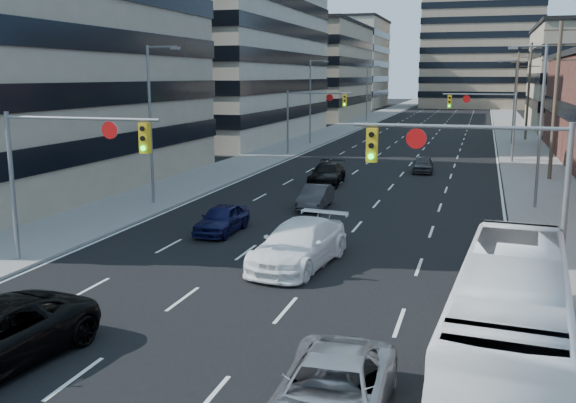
# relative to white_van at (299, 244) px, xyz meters

# --- Properties ---
(ground) EXTENTS (400.00, 400.00, 0.00)m
(ground) POSITION_rel_white_van_xyz_m (-0.85, -10.87, -0.87)
(ground) COLOR black
(ground) RESTS_ON ground
(road_surface) EXTENTS (18.00, 300.00, 0.02)m
(road_surface) POSITION_rel_white_van_xyz_m (-0.85, 119.13, -0.86)
(road_surface) COLOR black
(road_surface) RESTS_ON ground
(sidewalk_left) EXTENTS (5.00, 300.00, 0.15)m
(sidewalk_left) POSITION_rel_white_van_xyz_m (-12.35, 119.13, -0.79)
(sidewalk_left) COLOR slate
(sidewalk_left) RESTS_ON ground
(sidewalk_right) EXTENTS (5.00, 300.00, 0.15)m
(sidewalk_right) POSITION_rel_white_van_xyz_m (10.65, 119.13, -0.79)
(sidewalk_right) COLOR slate
(sidewalk_right) RESTS_ON ground
(office_left_mid) EXTENTS (26.00, 34.00, 28.00)m
(office_left_mid) POSITION_rel_white_van_xyz_m (-27.85, 49.13, 13.13)
(office_left_mid) COLOR #ADA089
(office_left_mid) RESTS_ON ground
(office_left_far) EXTENTS (20.00, 30.00, 16.00)m
(office_left_far) POSITION_rel_white_van_xyz_m (-24.85, 89.13, 7.13)
(office_left_far) COLOR gray
(office_left_far) RESTS_ON ground
(bg_block_left) EXTENTS (24.00, 24.00, 20.00)m
(bg_block_left) POSITION_rel_white_van_xyz_m (-28.85, 129.13, 9.13)
(bg_block_left) COLOR #ADA089
(bg_block_left) RESTS_ON ground
(signal_near_left) EXTENTS (6.59, 0.33, 6.00)m
(signal_near_left) POSITION_rel_white_van_xyz_m (-8.30, -2.87, 3.46)
(signal_near_left) COLOR slate
(signal_near_left) RESTS_ON ground
(signal_near_right) EXTENTS (6.59, 0.33, 6.00)m
(signal_near_right) POSITION_rel_white_van_xyz_m (6.61, -2.87, 3.46)
(signal_near_right) COLOR slate
(signal_near_right) RESTS_ON ground
(signal_far_left) EXTENTS (6.09, 0.33, 6.00)m
(signal_far_left) POSITION_rel_white_van_xyz_m (-8.53, 34.13, 3.43)
(signal_far_left) COLOR slate
(signal_far_left) RESTS_ON ground
(signal_far_right) EXTENTS (6.09, 0.33, 6.00)m
(signal_far_right) POSITION_rel_white_van_xyz_m (6.84, 34.13, 3.43)
(signal_far_right) COLOR slate
(signal_far_right) RESTS_ON ground
(utility_pole_block) EXTENTS (2.20, 0.28, 11.00)m
(utility_pole_block) POSITION_rel_white_van_xyz_m (11.35, 25.13, 4.91)
(utility_pole_block) COLOR #4C3D2D
(utility_pole_block) RESTS_ON ground
(utility_pole_midblock) EXTENTS (2.20, 0.28, 11.00)m
(utility_pole_midblock) POSITION_rel_white_van_xyz_m (11.35, 55.13, 4.91)
(utility_pole_midblock) COLOR #4C3D2D
(utility_pole_midblock) RESTS_ON ground
(utility_pole_distant) EXTENTS (2.20, 0.28, 11.00)m
(utility_pole_distant) POSITION_rel_white_van_xyz_m (11.35, 85.13, 4.91)
(utility_pole_distant) COLOR #4C3D2D
(utility_pole_distant) RESTS_ON ground
(streetlight_left_near) EXTENTS (2.03, 0.22, 9.00)m
(streetlight_left_near) POSITION_rel_white_van_xyz_m (-11.18, 9.13, 4.18)
(streetlight_left_near) COLOR slate
(streetlight_left_near) RESTS_ON ground
(streetlight_left_mid) EXTENTS (2.03, 0.22, 9.00)m
(streetlight_left_mid) POSITION_rel_white_van_xyz_m (-11.18, 44.13, 4.18)
(streetlight_left_mid) COLOR slate
(streetlight_left_mid) RESTS_ON ground
(streetlight_left_far) EXTENTS (2.03, 0.22, 9.00)m
(streetlight_left_far) POSITION_rel_white_van_xyz_m (-11.18, 79.13, 4.18)
(streetlight_left_far) COLOR slate
(streetlight_left_far) RESTS_ON ground
(streetlight_right_near) EXTENTS (2.03, 0.22, 9.00)m
(streetlight_right_near) POSITION_rel_white_van_xyz_m (9.49, 14.13, 4.18)
(streetlight_right_near) COLOR slate
(streetlight_right_near) RESTS_ON ground
(streetlight_right_far) EXTENTS (2.03, 0.22, 9.00)m
(streetlight_right_far) POSITION_rel_white_van_xyz_m (9.49, 49.13, 4.18)
(streetlight_right_far) COLOR slate
(streetlight_right_far) RESTS_ON ground
(white_van) EXTENTS (3.18, 6.26, 1.74)m
(white_van) POSITION_rel_white_van_xyz_m (0.00, 0.00, 0.00)
(white_van) COLOR white
(white_van) RESTS_ON ground
(silver_suv) EXTENTS (2.55, 5.25, 1.44)m
(silver_suv) POSITION_rel_white_van_xyz_m (3.88, -11.06, -0.15)
(silver_suv) COLOR #A6A5AA
(silver_suv) RESTS_ON ground
(transit_bus) EXTENTS (3.36, 11.00, 3.02)m
(transit_bus) POSITION_rel_white_van_xyz_m (7.55, -7.57, 0.64)
(transit_bus) COLOR white
(transit_bus) RESTS_ON ground
(sedan_blue) EXTENTS (1.65, 4.03, 1.37)m
(sedan_blue) POSITION_rel_white_van_xyz_m (-4.96, 4.09, -0.19)
(sedan_blue) COLOR #0E1039
(sedan_blue) RESTS_ON ground
(sedan_grey_center) EXTENTS (1.44, 3.95, 1.29)m
(sedan_grey_center) POSITION_rel_white_van_xyz_m (-2.16, 10.96, -0.22)
(sedan_grey_center) COLOR #2D2D30
(sedan_grey_center) RESTS_ON ground
(sedan_black_far) EXTENTS (2.38, 5.19, 1.47)m
(sedan_black_far) POSITION_rel_white_van_xyz_m (-3.43, 19.07, -0.13)
(sedan_black_far) COLOR black
(sedan_black_far) RESTS_ON ground
(sedan_grey_right) EXTENTS (1.74, 3.85, 1.28)m
(sedan_grey_right) POSITION_rel_white_van_xyz_m (2.36, 26.64, -0.23)
(sedan_grey_right) COLOR #353537
(sedan_grey_right) RESTS_ON ground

